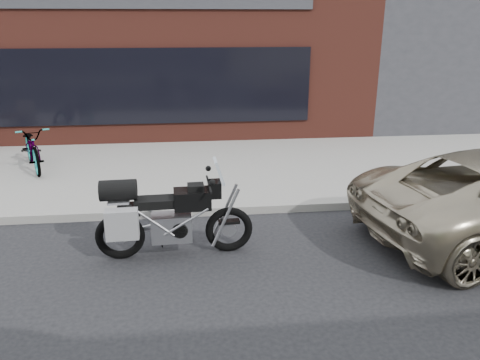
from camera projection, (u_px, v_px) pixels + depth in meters
near_sidewalk at (204, 164)px, 11.30m from camera, size 44.00×6.00×0.15m
storefront at (141, 53)px, 16.96m from camera, size 14.00×10.07×4.50m
neighbour_building at (456, 31)px, 17.97m from camera, size 10.00×10.00×6.00m
motorcycle at (164, 217)px, 6.87m from camera, size 2.35×0.82×1.48m
bicycle_front at (32, 147)px, 10.56m from camera, size 1.40×2.04×1.02m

